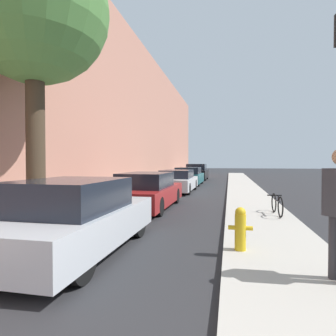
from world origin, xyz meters
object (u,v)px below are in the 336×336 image
(parked_car_black, at_px, (197,172))
(street_tree_near, at_px, (34,11))
(parked_car_red, at_px, (147,191))
(parked_car_teal, at_px, (189,176))
(parked_car_silver, at_px, (74,218))
(bicycle, at_px, (277,204))
(parked_car_white, at_px, (177,181))
(fire_hydrant, at_px, (240,228))

(parked_car_black, relative_size, street_tree_near, 0.64)
(parked_car_red, distance_m, parked_car_black, 16.71)
(parked_car_red, relative_size, street_tree_near, 0.67)
(parked_car_teal, height_order, street_tree_near, street_tree_near)
(parked_car_silver, xyz_separation_m, parked_car_black, (-0.13, 21.91, 0.05))
(street_tree_near, distance_m, bicycle, 8.31)
(parked_car_white, relative_size, parked_car_teal, 1.03)
(parked_car_silver, relative_size, parked_car_white, 0.92)
(parked_car_silver, height_order, parked_car_red, parked_car_silver)
(parked_car_silver, bearing_deg, street_tree_near, 146.13)
(parked_car_red, height_order, street_tree_near, street_tree_near)
(parked_car_black, xyz_separation_m, street_tree_near, (-1.54, -20.79, 4.61))
(parked_car_silver, height_order, parked_car_black, parked_car_black)
(parked_car_red, xyz_separation_m, street_tree_near, (-1.59, -4.08, 4.69))
(parked_car_white, bearing_deg, street_tree_near, -99.36)
(parked_car_silver, relative_size, street_tree_near, 0.59)
(parked_car_white, bearing_deg, fire_hydrant, -73.76)
(street_tree_near, distance_m, fire_hydrant, 6.79)
(parked_car_silver, xyz_separation_m, street_tree_near, (-1.67, 1.12, 4.66))
(parked_car_red, distance_m, fire_hydrant, 5.73)
(street_tree_near, bearing_deg, parked_car_white, 80.64)
(fire_hydrant, relative_size, bicycle, 0.53)
(street_tree_near, relative_size, fire_hydrant, 8.97)
(parked_car_silver, relative_size, parked_car_red, 0.89)
(parked_car_teal, distance_m, street_tree_near, 15.80)
(parked_car_black, xyz_separation_m, fire_hydrant, (3.21, -21.49, -0.19))
(parked_car_teal, xyz_separation_m, parked_car_black, (-0.04, 5.78, 0.09))
(parked_car_silver, distance_m, fire_hydrant, 3.11)
(parked_car_silver, relative_size, fire_hydrant, 5.29)
(parked_car_silver, bearing_deg, parked_car_teal, 90.34)
(bicycle, bearing_deg, parked_car_teal, 106.88)
(parked_car_teal, relative_size, bicycle, 2.94)
(parked_car_silver, relative_size, parked_car_black, 0.93)
(parked_car_black, bearing_deg, parked_car_silver, -89.66)
(parked_car_silver, height_order, parked_car_teal, parked_car_silver)
(fire_hydrant, height_order, bicycle, fire_hydrant)
(parked_car_black, bearing_deg, street_tree_near, -94.24)
(parked_car_red, bearing_deg, parked_car_silver, -89.14)
(parked_car_white, distance_m, bicycle, 8.14)
(parked_car_red, xyz_separation_m, bicycle, (4.38, -0.99, -0.20))
(parked_car_silver, distance_m, parked_car_black, 21.92)
(parked_car_silver, distance_m, parked_car_red, 5.20)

